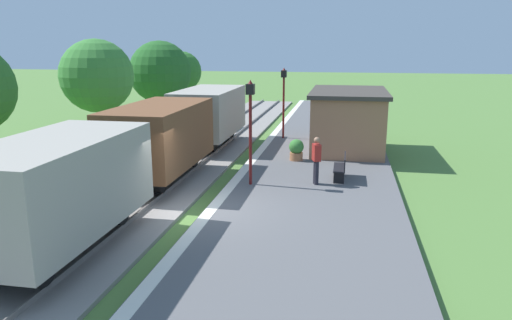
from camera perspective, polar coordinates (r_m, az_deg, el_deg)
ground_plane at (r=15.04m, az=-6.75°, el=-6.62°), size 160.00×160.00×0.00m
platform_slab at (r=14.41m, az=5.58°, el=-6.97°), size 6.00×60.00×0.25m
platform_edge_stripe at (r=14.85m, az=-5.29°, el=-5.82°), size 0.36×60.00×0.01m
track_ballast at (r=15.87m, az=-15.10°, el=-5.69°), size 3.80×60.00×0.12m
rail_near at (r=15.54m, az=-12.72°, el=-5.46°), size 0.07×60.00×0.14m
rail_far at (r=16.15m, az=-17.44°, el=-5.04°), size 0.07×60.00×0.14m
freight_train at (r=18.26m, az=-11.18°, el=2.25°), size 2.50×19.40×2.72m
station_hut at (r=23.58m, az=10.72°, el=4.70°), size 3.50×5.80×2.78m
bench_near_hut at (r=18.22m, az=9.97°, el=-0.80°), size 0.42×1.50×0.91m
bench_down_platform at (r=27.94m, az=10.26°, el=4.12°), size 0.42×1.50×0.91m
person_waiting at (r=17.34m, az=7.09°, el=0.16°), size 0.35×0.44×1.71m
potted_planter at (r=20.99m, az=4.75°, el=1.24°), size 0.64×0.64×0.92m
lamp_post_near at (r=16.90m, az=-0.66°, el=5.50°), size 0.28×0.28×3.70m
lamp_post_far at (r=25.74m, az=3.27°, el=8.20°), size 0.28×0.28×3.70m
tree_trackside_far at (r=25.34m, az=-18.14°, el=9.32°), size 3.57×3.57×5.40m
tree_field_left at (r=30.78m, az=-11.16°, el=10.06°), size 3.78×3.78×5.36m
tree_field_distant at (r=36.33m, az=-8.72°, el=10.20°), size 2.89×2.89×4.65m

